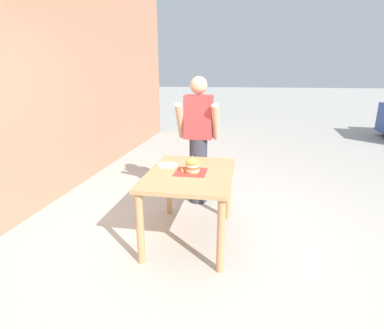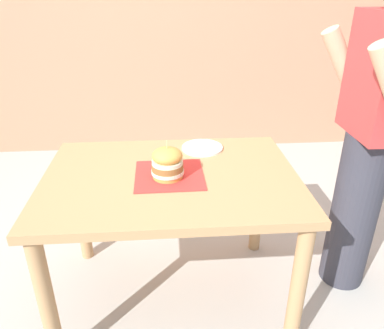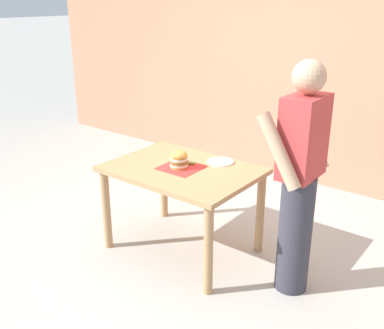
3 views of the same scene
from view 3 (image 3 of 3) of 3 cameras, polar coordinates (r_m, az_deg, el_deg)
ground_plane at (r=3.97m, az=-1.16°, el=-10.57°), size 80.00×80.00×0.00m
patio_table at (r=3.68m, az=-1.23°, el=-2.08°), size 0.86×1.19×0.75m
serving_paper at (r=3.64m, az=-1.38°, el=-0.37°), size 0.32×0.32×0.00m
sandwich at (r=3.60m, az=-1.68°, el=0.66°), size 0.15×0.15×0.18m
pickle_spear at (r=3.69m, az=-0.28°, el=0.20°), size 0.05×0.09×0.02m
side_plate_with_forks at (r=3.75m, az=3.65°, el=0.36°), size 0.22×0.22×0.02m
diner_across_table at (r=3.17m, az=13.47°, el=-1.67°), size 0.55×0.35×1.69m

